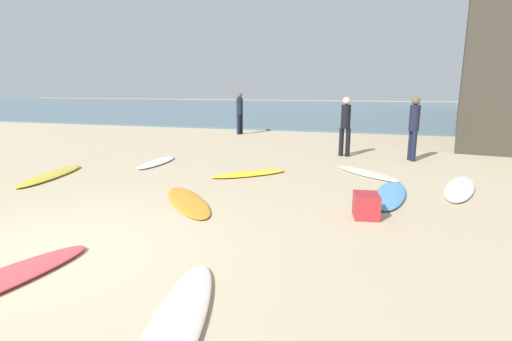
# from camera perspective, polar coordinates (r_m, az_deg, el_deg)

# --- Properties ---
(ground_plane) EXTENTS (120.00, 120.00, 0.00)m
(ground_plane) POSITION_cam_1_polar(r_m,az_deg,el_deg) (5.61, -27.90, -11.07)
(ground_plane) COLOR #C6B28E
(ocean_water) EXTENTS (120.00, 40.00, 0.08)m
(ocean_water) POSITION_cam_1_polar(r_m,az_deg,el_deg) (38.54, 11.35, 8.85)
(ocean_water) COLOR slate
(ocean_water) RESTS_ON ground_plane
(surfboard_0) EXTENTS (0.99, 2.46, 0.08)m
(surfboard_0) POSITION_cam_1_polar(r_m,az_deg,el_deg) (10.35, -27.81, -0.64)
(surfboard_0) COLOR yellow
(surfboard_0) RESTS_ON ground_plane
(surfboard_2) EXTENTS (1.03, 2.47, 0.08)m
(surfboard_2) POSITION_cam_1_polar(r_m,az_deg,el_deg) (3.68, -11.89, -21.67)
(surfboard_2) COLOR silver
(surfboard_2) RESTS_ON ground_plane
(surfboard_3) EXTENTS (0.83, 2.30, 0.08)m
(surfboard_3) POSITION_cam_1_polar(r_m,az_deg,el_deg) (7.98, 19.05, -3.32)
(surfboard_3) COLOR #5699D4
(surfboard_3) RESTS_ON ground_plane
(surfboard_5) EXTENTS (1.13, 2.51, 0.08)m
(surfboard_5) POSITION_cam_1_polar(r_m,az_deg,el_deg) (9.06, 27.67, -2.27)
(surfboard_5) COLOR white
(surfboard_5) RESTS_ON ground_plane
(surfboard_6) EXTENTS (0.61, 1.93, 0.07)m
(surfboard_6) POSITION_cam_1_polar(r_m,az_deg,el_deg) (11.12, -14.32, 1.17)
(surfboard_6) COLOR white
(surfboard_6) RESTS_ON ground_plane
(surfboard_7) EXTENTS (1.79, 1.80, 0.06)m
(surfboard_7) POSITION_cam_1_polar(r_m,az_deg,el_deg) (9.82, 15.88, -0.36)
(surfboard_7) COLOR #F7EACC
(surfboard_7) RESTS_ON ground_plane
(surfboard_8) EXTENTS (1.78, 1.66, 0.08)m
(surfboard_8) POSITION_cam_1_polar(r_m,az_deg,el_deg) (9.35, -1.04, -0.46)
(surfboard_8) COLOR yellow
(surfboard_8) RESTS_ON ground_plane
(surfboard_9) EXTENTS (1.84, 2.05, 0.06)m
(surfboard_9) POSITION_cam_1_polar(r_m,az_deg,el_deg) (7.24, -9.96, -4.49)
(surfboard_9) COLOR orange
(surfboard_9) RESTS_ON ground_plane
(beachgoer_near) EXTENTS (0.37, 0.37, 1.84)m
(beachgoer_near) POSITION_cam_1_polar(r_m,az_deg,el_deg) (17.51, -2.40, 8.69)
(beachgoer_near) COLOR #191E33
(beachgoer_near) RESTS_ON ground_plane
(beachgoer_mid) EXTENTS (0.34, 0.32, 1.79)m
(beachgoer_mid) POSITION_cam_1_polar(r_m,az_deg,el_deg) (12.14, 12.96, 6.74)
(beachgoer_mid) COLOR black
(beachgoer_mid) RESTS_ON ground_plane
(beachgoer_far) EXTENTS (0.36, 0.36, 1.82)m
(beachgoer_far) POSITION_cam_1_polar(r_m,az_deg,el_deg) (11.96, 22.10, 6.18)
(beachgoer_far) COLOR #191E33
(beachgoer_far) RESTS_ON ground_plane
(beach_cooler) EXTENTS (0.46, 0.54, 0.39)m
(beach_cooler) POSITION_cam_1_polar(r_m,az_deg,el_deg) (6.58, 15.80, -4.95)
(beach_cooler) COLOR #B2282D
(beach_cooler) RESTS_ON ground_plane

